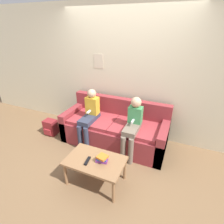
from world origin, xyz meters
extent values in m
plane|color=brown|center=(0.00, 0.00, 0.00)|extent=(10.00, 10.00, 0.00)
cube|color=beige|center=(0.00, 1.04, 1.30)|extent=(8.00, 0.06, 2.60)
cube|color=beige|center=(-0.56, 1.00, 1.52)|extent=(0.21, 0.00, 0.28)
cube|color=maroon|center=(0.00, 0.49, 0.22)|extent=(2.04, 0.83, 0.44)
cube|color=maroon|center=(0.00, 0.84, 0.65)|extent=(2.04, 0.14, 0.42)
cube|color=maroon|center=(-0.95, 0.49, 0.30)|extent=(0.14, 0.83, 0.60)
cube|color=maroon|center=(0.95, 0.49, 0.30)|extent=(0.14, 0.83, 0.60)
cube|color=#A1343A|center=(-0.44, 0.46, 0.48)|extent=(0.86, 0.67, 0.07)
cube|color=#A1343A|center=(0.44, 0.46, 0.48)|extent=(0.86, 0.67, 0.07)
cube|color=#8E6642|center=(0.13, -0.54, 0.40)|extent=(0.86, 0.53, 0.04)
cylinder|color=#8E6642|center=(-0.26, -0.76, 0.19)|extent=(0.04, 0.04, 0.39)
cylinder|color=#8E6642|center=(0.52, -0.76, 0.19)|extent=(0.04, 0.04, 0.39)
cylinder|color=#8E6642|center=(-0.26, -0.31, 0.19)|extent=(0.04, 0.04, 0.39)
cylinder|color=#8E6642|center=(0.52, -0.31, 0.19)|extent=(0.04, 0.04, 0.39)
cylinder|color=#33384C|center=(-0.52, 0.05, 0.26)|extent=(0.09, 0.09, 0.51)
cylinder|color=#33384C|center=(-0.38, 0.05, 0.26)|extent=(0.09, 0.09, 0.51)
cube|color=#33384C|center=(-0.45, 0.32, 0.56)|extent=(0.23, 0.51, 0.09)
cube|color=gold|center=(-0.45, 0.46, 0.77)|extent=(0.24, 0.16, 0.34)
sphere|color=tan|center=(-0.45, 0.46, 1.02)|extent=(0.17, 0.17, 0.17)
cube|color=white|center=(-0.45, 0.31, 0.70)|extent=(0.03, 0.12, 0.03)
cylinder|color=#756656|center=(0.35, 0.05, 0.26)|extent=(0.09, 0.09, 0.51)
cylinder|color=#756656|center=(0.49, 0.05, 0.26)|extent=(0.09, 0.09, 0.51)
cube|color=#756656|center=(0.42, 0.32, 0.56)|extent=(0.23, 0.51, 0.09)
cube|color=#429356|center=(0.42, 0.46, 0.75)|extent=(0.24, 0.16, 0.30)
sphere|color=tan|center=(0.42, 0.46, 0.99)|extent=(0.19, 0.19, 0.19)
cube|color=white|center=(0.42, 0.31, 0.69)|extent=(0.03, 0.12, 0.03)
cube|color=black|center=(0.04, -0.61, 0.43)|extent=(0.06, 0.17, 0.02)
cube|color=#7A3389|center=(0.23, -0.52, 0.44)|extent=(0.18, 0.13, 0.04)
cube|color=#23519E|center=(0.24, -0.52, 0.48)|extent=(0.15, 0.13, 0.03)
cube|color=orange|center=(0.25, -0.52, 0.51)|extent=(0.16, 0.16, 0.03)
cube|color=maroon|center=(-1.41, 0.25, 0.17)|extent=(0.27, 0.20, 0.33)
cube|color=#A52A30|center=(-1.41, 0.13, 0.10)|extent=(0.19, 0.03, 0.13)
camera|label=1|loc=(1.13, -2.24, 2.18)|focal=28.00mm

